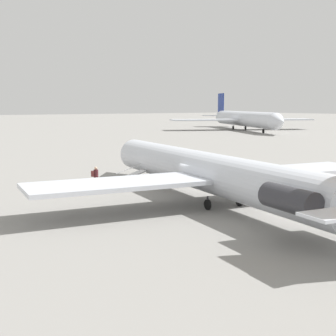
# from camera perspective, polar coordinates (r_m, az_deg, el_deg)

# --- Properties ---
(ground_plane) EXTENTS (600.00, 600.00, 0.00)m
(ground_plane) POSITION_cam_1_polar(r_m,az_deg,el_deg) (31.81, 4.34, -3.98)
(ground_plane) COLOR gray
(airplane_main) EXTENTS (31.61, 24.29, 6.84)m
(airplane_main) POSITION_cam_1_polar(r_m,az_deg,el_deg) (30.64, 5.27, -0.56)
(airplane_main) COLOR silver
(airplane_main) RESTS_ON ground
(airplane_far_left) EXTENTS (46.44, 36.79, 10.04)m
(airplane_far_left) POSITION_cam_1_polar(r_m,az_deg,el_deg) (124.33, 9.18, 5.96)
(airplane_far_left) COLOR silver
(airplane_far_left) RESTS_ON ground
(boarding_stairs) EXTENTS (1.68, 4.13, 1.70)m
(boarding_stairs) POSITION_cam_1_polar(r_m,az_deg,el_deg) (37.01, -6.78, -1.78)
(boarding_stairs) COLOR silver
(boarding_stairs) RESTS_ON ground
(passenger) EXTENTS (0.38, 0.56, 1.74)m
(passenger) POSITION_cam_1_polar(r_m,az_deg,el_deg) (36.33, -8.82, -0.99)
(passenger) COLOR #23232D
(passenger) RESTS_ON ground
(traffic_cone_near_stairs) EXTENTS (0.55, 0.55, 0.61)m
(traffic_cone_near_stairs) POSITION_cam_1_polar(r_m,az_deg,el_deg) (34.69, -11.38, -2.66)
(traffic_cone_near_stairs) COLOR black
(traffic_cone_near_stairs) RESTS_ON ground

